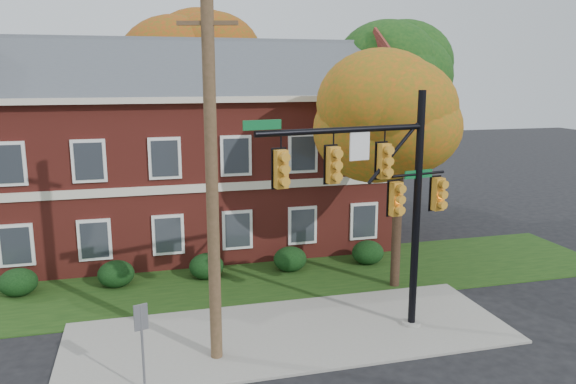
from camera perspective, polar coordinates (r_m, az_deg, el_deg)
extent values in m
plane|color=black|center=(17.54, 1.21, -15.63)|extent=(120.00, 120.00, 0.00)
cube|color=gray|center=(18.39, 0.32, -14.14)|extent=(14.00, 5.00, 0.08)
cube|color=#193811|center=(22.87, -3.00, -8.87)|extent=(30.00, 6.00, 0.04)
cube|color=maroon|center=(27.45, -9.77, 2.00)|extent=(18.00, 8.00, 7.00)
cube|color=beige|center=(27.08, -10.03, 9.57)|extent=(18.80, 8.80, 0.24)
cube|color=beige|center=(23.50, -8.86, 0.40)|extent=(18.00, 0.12, 0.35)
ellipsoid|color=black|center=(23.41, -25.74, -8.26)|extent=(1.40, 1.26, 1.05)
ellipsoid|color=black|center=(22.97, -17.07, -7.96)|extent=(1.40, 1.26, 1.05)
ellipsoid|color=black|center=(23.06, -8.29, -7.47)|extent=(1.40, 1.26, 1.05)
ellipsoid|color=black|center=(23.67, 0.22, -6.83)|extent=(1.40, 1.26, 1.05)
ellipsoid|color=black|center=(24.77, 8.10, -6.10)|extent=(1.40, 1.26, 1.05)
cylinder|color=black|center=(21.76, 11.04, -2.26)|extent=(0.36, 0.36, 5.76)
ellipsoid|color=#CD4F11|center=(21.20, 11.42, 7.23)|extent=(4.25, 4.25, 3.60)
ellipsoid|color=#CD4F11|center=(21.11, 13.48, 8.75)|extent=(3.50, 3.50, 3.00)
cylinder|color=black|center=(31.31, 10.55, 3.20)|extent=(0.36, 0.36, 7.04)
ellipsoid|color=#0F3912|center=(30.98, 10.86, 11.27)|extent=(5.95, 5.95, 5.04)
ellipsoid|color=#0F3912|center=(30.90, 12.83, 12.31)|extent=(4.90, 4.90, 4.20)
cylinder|color=black|center=(35.38, -9.36, 4.73)|extent=(0.36, 0.36, 7.68)
ellipsoid|color=red|center=(35.13, -9.63, 12.53)|extent=(6.46, 6.46, 5.47)
ellipsoid|color=red|center=(34.68, -7.97, 13.58)|extent=(5.32, 5.32, 4.56)
cylinder|color=gray|center=(19.30, 12.41, -12.97)|extent=(0.61, 0.61, 0.17)
cylinder|color=black|center=(18.07, 12.93, -2.14)|extent=(0.28, 0.28, 7.65)
cylinder|color=black|center=(16.06, 5.69, 6.28)|extent=(5.40, 1.21, 0.17)
cylinder|color=black|center=(17.82, 13.11, 1.79)|extent=(1.95, 0.46, 0.09)
cube|color=orange|center=(15.26, -0.71, 2.33)|extent=(0.53, 0.41, 1.27)
cube|color=orange|center=(16.01, 4.61, 2.74)|extent=(0.53, 0.41, 1.27)
cube|color=orange|center=(16.96, 9.73, 3.11)|extent=(0.53, 0.41, 1.27)
cube|color=silver|center=(16.40, 7.29, 4.63)|extent=(0.65, 0.17, 0.82)
cube|color=#0C5C29|center=(14.89, -2.64, 6.83)|extent=(1.08, 0.25, 0.26)
cube|color=orange|center=(17.46, 10.91, -0.70)|extent=(0.53, 0.41, 1.27)
cube|color=orange|center=(18.47, 14.99, -0.21)|extent=(0.53, 0.41, 1.27)
cube|color=#0C5C29|center=(17.82, 13.11, 1.79)|extent=(1.03, 0.24, 0.25)
cylinder|color=#483921|center=(15.40, -7.72, 0.49)|extent=(0.42, 0.42, 10.18)
cube|color=#483921|center=(15.17, -8.19, 16.63)|extent=(1.55, 0.57, 0.11)
cylinder|color=slate|center=(15.28, -14.54, -15.26)|extent=(0.08, 0.08, 2.45)
cube|color=slate|center=(14.91, -14.72, -12.21)|extent=(0.35, 0.15, 0.69)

